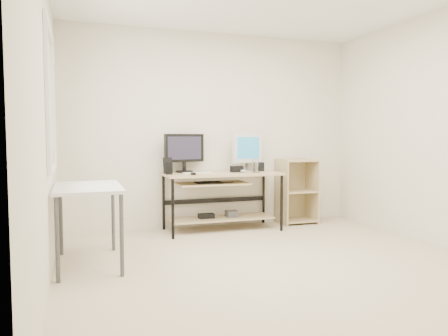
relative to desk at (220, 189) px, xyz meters
name	(u,v)px	position (x,y,z in m)	size (l,w,h in m)	color
room	(263,125)	(-0.11, -1.62, 0.78)	(4.01, 4.01, 2.62)	beige
desk	(220,189)	(0.00, 0.00, 0.00)	(1.50, 0.65, 0.75)	tan
side_table	(88,194)	(-1.65, -1.06, 0.13)	(0.60, 1.00, 0.75)	silver
shelf_unit	(296,191)	(1.18, 0.16, -0.09)	(0.50, 0.40, 0.90)	tan
black_monitor	(184,150)	(-0.42, 0.20, 0.50)	(0.54, 0.23, 0.50)	black
white_imac	(248,149)	(0.46, 0.19, 0.51)	(0.47, 0.20, 0.52)	silver
keyboard	(197,173)	(-0.30, 0.00, 0.22)	(0.37, 0.10, 0.01)	silver
mouse	(243,171)	(0.29, -0.08, 0.23)	(0.07, 0.11, 0.04)	#ACACB1
center_speaker	(237,169)	(0.23, 0.01, 0.25)	(0.16, 0.07, 0.08)	black
speaker_left	(167,165)	(-0.66, 0.11, 0.32)	(0.11, 0.11, 0.20)	black
speaker_right	(260,167)	(0.60, 0.09, 0.27)	(0.10, 0.10, 0.12)	black
audio_controller	(169,169)	(-0.68, -0.08, 0.28)	(0.07, 0.05, 0.15)	black
volume_puck	(193,174)	(-0.42, -0.22, 0.23)	(0.07, 0.07, 0.03)	black
smartphone	(256,172)	(0.46, -0.12, 0.22)	(0.06, 0.11, 0.01)	black
coaster	(255,172)	(0.43, -0.14, 0.21)	(0.10, 0.10, 0.01)	#986A44
drinking_glass	(255,166)	(0.43, -0.14, 0.30)	(0.08, 0.08, 0.16)	white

